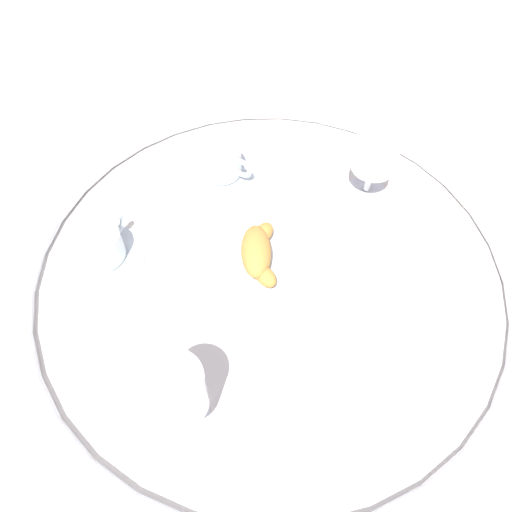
{
  "coord_description": "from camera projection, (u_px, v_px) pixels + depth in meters",
  "views": [
    {
      "loc": [
        0.41,
        -0.16,
        0.68
      ],
      "look_at": [
        -0.02,
        -0.02,
        0.03
      ],
      "focal_mm": 34.34,
      "sensor_mm": 36.0,
      "label": 1
    }
  ],
  "objects": [
    {
      "name": "juice_glass_right",
      "position": [
        376.0,
        154.0,
        0.83
      ],
      "size": [
        0.08,
        0.08,
        0.14
      ],
      "color": "white",
      "rests_on": "ground_plane"
    },
    {
      "name": "croissant_large",
      "position": [
        258.0,
        252.0,
        0.78
      ],
      "size": [
        0.13,
        0.09,
        0.04
      ],
      "color": "#CC893D",
      "rests_on": "pastry_plate"
    },
    {
      "name": "pastry_plate",
      "position": [
        256.0,
        262.0,
        0.8
      ],
      "size": [
        0.19,
        0.19,
        0.02
      ],
      "color": "silver",
      "rests_on": "ground_plane"
    },
    {
      "name": "coffee_cup_near",
      "position": [
        222.0,
        164.0,
        0.91
      ],
      "size": [
        0.14,
        0.14,
        0.06
      ],
      "color": "silver",
      "rests_on": "ground_plane"
    },
    {
      "name": "coffee_cup_far",
      "position": [
        101.0,
        248.0,
        0.8
      ],
      "size": [
        0.14,
        0.14,
        0.06
      ],
      "color": "silver",
      "rests_on": "ground_plane"
    },
    {
      "name": "ground_plane",
      "position": [
        270.0,
        271.0,
        0.81
      ],
      "size": [
        2.2,
        2.2,
        0.0
      ],
      "primitive_type": "plane",
      "color": "silver"
    },
    {
      "name": "juice_glass_left",
      "position": [
        176.0,
        392.0,
        0.59
      ],
      "size": [
        0.08,
        0.08,
        0.14
      ],
      "color": "white",
      "rests_on": "ground_plane"
    },
    {
      "name": "table_chrome_rim",
      "position": [
        270.0,
        267.0,
        0.8
      ],
      "size": [
        0.8,
        0.8,
        0.02
      ],
      "primitive_type": "torus",
      "color": "silver",
      "rests_on": "ground_plane"
    }
  ]
}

